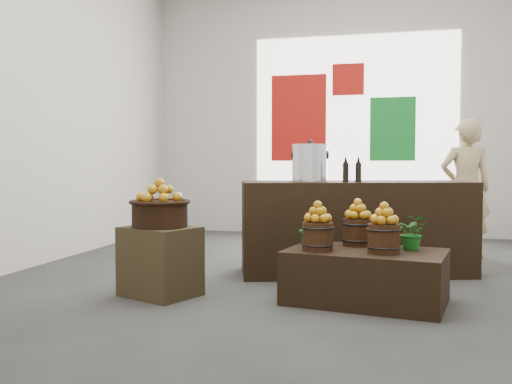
% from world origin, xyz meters
% --- Properties ---
extents(ground, '(7.00, 7.00, 0.00)m').
position_xyz_m(ground, '(0.00, 0.00, 0.00)').
color(ground, '#393936').
rests_on(ground, ground).
extents(back_wall, '(6.00, 0.04, 4.00)m').
position_xyz_m(back_wall, '(0.00, 3.50, 2.00)').
color(back_wall, '#BCB5AD').
rests_on(back_wall, ground).
extents(back_opening, '(3.20, 0.02, 2.40)m').
position_xyz_m(back_opening, '(0.30, 3.48, 2.00)').
color(back_opening, white).
rests_on(back_opening, back_wall).
extents(deco_red_left, '(0.90, 0.04, 1.40)m').
position_xyz_m(deco_red_left, '(-0.60, 3.47, 1.90)').
color(deco_red_left, '#A5120C').
rests_on(deco_red_left, back_wall).
extents(deco_green_right, '(0.70, 0.04, 1.00)m').
position_xyz_m(deco_green_right, '(0.90, 3.47, 1.70)').
color(deco_green_right, '#127424').
rests_on(deco_green_right, back_wall).
extents(deco_red_upper, '(0.50, 0.04, 0.50)m').
position_xyz_m(deco_red_upper, '(0.20, 3.47, 2.50)').
color(deco_red_upper, '#A5120C').
rests_on(deco_red_upper, back_wall).
extents(crate, '(0.76, 0.70, 0.61)m').
position_xyz_m(crate, '(-1.05, -1.17, 0.30)').
color(crate, '#453620').
rests_on(crate, ground).
extents(wicker_basket, '(0.49, 0.49, 0.22)m').
position_xyz_m(wicker_basket, '(-1.05, -1.17, 0.72)').
color(wicker_basket, black).
rests_on(wicker_basket, crate).
extents(apples_in_basket, '(0.38, 0.38, 0.20)m').
position_xyz_m(apples_in_basket, '(-1.05, -1.17, 0.93)').
color(apples_in_basket, '#9B1505').
rests_on(apples_in_basket, wicker_basket).
extents(display_table, '(1.40, 0.99, 0.44)m').
position_xyz_m(display_table, '(0.72, -1.00, 0.22)').
color(display_table, black).
rests_on(display_table, ground).
extents(apple_bucket_front_left, '(0.26, 0.26, 0.24)m').
position_xyz_m(apple_bucket_front_left, '(0.33, -1.12, 0.56)').
color(apple_bucket_front_left, '#331A0D').
rests_on(apple_bucket_front_left, display_table).
extents(apples_in_bucket_front_left, '(0.19, 0.19, 0.17)m').
position_xyz_m(apples_in_bucket_front_left, '(0.33, -1.12, 0.77)').
color(apples_in_bucket_front_left, '#9B1505').
rests_on(apples_in_bucket_front_left, apple_bucket_front_left).
extents(apple_bucket_front_right, '(0.26, 0.26, 0.24)m').
position_xyz_m(apple_bucket_front_right, '(0.87, -1.13, 0.56)').
color(apple_bucket_front_right, '#331A0D').
rests_on(apple_bucket_front_right, display_table).
extents(apples_in_bucket_front_right, '(0.19, 0.19, 0.17)m').
position_xyz_m(apples_in_bucket_front_right, '(0.87, -1.13, 0.77)').
color(apples_in_bucket_front_right, '#9B1505').
rests_on(apples_in_bucket_front_right, apple_bucket_front_right).
extents(apple_bucket_rear, '(0.26, 0.26, 0.24)m').
position_xyz_m(apple_bucket_rear, '(0.63, -0.75, 0.56)').
color(apple_bucket_rear, '#331A0D').
rests_on(apple_bucket_rear, display_table).
extents(apples_in_bucket_rear, '(0.19, 0.19, 0.17)m').
position_xyz_m(apples_in_bucket_rear, '(0.63, -0.75, 0.77)').
color(apples_in_bucket_rear, '#9B1505').
rests_on(apples_in_bucket_rear, apple_bucket_rear).
extents(herb_garnish_right, '(0.32, 0.30, 0.30)m').
position_xyz_m(herb_garnish_right, '(1.10, -0.90, 0.59)').
color(herb_garnish_right, '#125816').
rests_on(herb_garnish_right, display_table).
extents(herb_garnish_left, '(0.16, 0.13, 0.29)m').
position_xyz_m(herb_garnish_left, '(0.19, -0.76, 0.59)').
color(herb_garnish_left, '#125816').
rests_on(herb_garnish_left, display_table).
extents(counter, '(2.50, 1.41, 0.97)m').
position_xyz_m(counter, '(0.55, 0.24, 0.49)').
color(counter, black).
rests_on(counter, ground).
extents(stock_pot_left, '(0.37, 0.37, 0.37)m').
position_xyz_m(stock_pot_left, '(0.08, 0.10, 1.16)').
color(stock_pot_left, silver).
rests_on(stock_pot_left, counter).
extents(oil_cruets, '(0.18, 0.11, 0.27)m').
position_xyz_m(oil_cruets, '(0.62, 0.02, 1.11)').
color(oil_cruets, black).
rests_on(oil_cruets, counter).
extents(shopper, '(0.69, 0.53, 1.70)m').
position_xyz_m(shopper, '(1.79, 1.60, 0.85)').
color(shopper, tan).
rests_on(shopper, ground).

